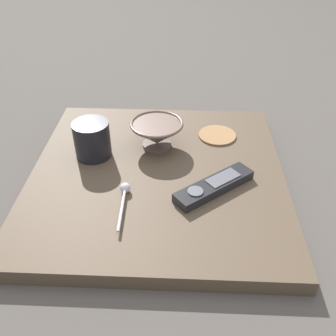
{
  "coord_description": "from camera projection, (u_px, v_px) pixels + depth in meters",
  "views": [
    {
      "loc": [
        0.06,
        -0.71,
        0.58
      ],
      "look_at": [
        0.03,
        -0.01,
        0.06
      ],
      "focal_mm": 40.53,
      "sensor_mm": 36.0,
      "label": 1
    }
  ],
  "objects": [
    {
      "name": "coffee_mug",
      "position": [
        92.0,
        139.0,
        0.92
      ],
      "size": [
        0.09,
        0.11,
        0.09
      ],
      "color": "black",
      "rests_on": "table"
    },
    {
      "name": "drink_coaster",
      "position": [
        217.0,
        135.0,
        1.01
      ],
      "size": [
        0.1,
        0.1,
        0.01
      ],
      "color": "olive",
      "rests_on": "table"
    },
    {
      "name": "ground_plane",
      "position": [
        158.0,
        183.0,
        0.91
      ],
      "size": [
        6.0,
        6.0,
        0.0
      ],
      "primitive_type": "plane",
      "color": "#47423D"
    },
    {
      "name": "table",
      "position": [
        158.0,
        177.0,
        0.9
      ],
      "size": [
        0.59,
        0.61,
        0.04
      ],
      "color": "#4C3D2D",
      "rests_on": "ground"
    },
    {
      "name": "tv_remote_near",
      "position": [
        214.0,
        186.0,
        0.83
      ],
      "size": [
        0.18,
        0.16,
        0.02
      ],
      "color": "black",
      "rests_on": "table"
    },
    {
      "name": "teaspoon",
      "position": [
        124.0,
        193.0,
        0.81
      ],
      "size": [
        0.02,
        0.14,
        0.02
      ],
      "color": "silver",
      "rests_on": "table"
    },
    {
      "name": "cereal_bowl",
      "position": [
        157.0,
        133.0,
        0.96
      ],
      "size": [
        0.14,
        0.14,
        0.07
      ],
      "color": "brown",
      "rests_on": "table"
    }
  ]
}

